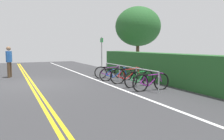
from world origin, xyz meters
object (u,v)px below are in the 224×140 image
bicycle_3 (139,79)px  tree_near_left (138,27)px  sign_post_near (102,53)px  bicycle_1 (116,74)px  bicycle_2 (129,76)px  pedestrian (9,60)px  bicycle_4 (151,82)px  bike_rack (127,71)px  bicycle_0 (110,72)px

bicycle_3 → tree_near_left: 7.41m
sign_post_near → bicycle_3: bearing=1.8°
sign_post_near → tree_near_left: bearing=118.6°
bicycle_1 → bicycle_2: bicycle_2 is taller
bicycle_3 → pedestrian: bearing=-137.2°
sign_post_near → tree_near_left: 4.50m
bicycle_1 → sign_post_near: size_ratio=0.76×
bicycle_4 → sign_post_near: (-4.90, -0.05, 1.01)m
bike_rack → bicycle_3: bike_rack is taller
bicycle_1 → sign_post_near: (-2.02, 0.05, 1.03)m
bicycle_3 → sign_post_near: size_ratio=0.74×
sign_post_near → tree_near_left: (-1.98, 3.63, 1.77)m
bicycle_1 → bicycle_3: bearing=5.3°
bicycle_4 → bicycle_1: bearing=-177.9°
bike_rack → bicycle_0: (-1.91, 0.02, -0.28)m
bicycle_4 → tree_near_left: 8.24m
bicycle_1 → bicycle_4: (2.87, 0.11, 0.02)m
bicycle_0 → pedestrian: (-2.60, -4.93, 0.66)m
bicycle_3 → pedestrian: 7.40m
bike_rack → bicycle_0: 1.93m
bicycle_2 → sign_post_near: bearing=-177.7°
pedestrian → sign_post_near: (1.48, 4.88, 0.36)m
bicycle_1 → bicycle_3: bicycle_3 is taller
bicycle_3 → sign_post_near: bearing=-178.2°
bike_rack → sign_post_near: sign_post_near is taller
bike_rack → pedestrian: (-4.52, -4.91, 0.38)m
bike_rack → bicycle_2: size_ratio=2.66×
bicycle_0 → bicycle_4: 3.78m
bicycle_0 → bicycle_1: bearing=-6.0°
bike_rack → sign_post_near: bearing=-179.6°
bicycle_0 → tree_near_left: 5.51m
bicycle_0 → sign_post_near: sign_post_near is taller
bicycle_0 → bicycle_4: size_ratio=1.02×
bicycle_4 → pedestrian: bearing=-142.3°
bicycle_1 → bicycle_4: size_ratio=1.03×
bicycle_4 → tree_near_left: (-6.88, 3.58, 2.78)m
pedestrian → bicycle_4: bearing=37.7°
sign_post_near → tree_near_left: size_ratio=0.49×
bicycle_0 → bicycle_1: size_ratio=0.99×
tree_near_left → pedestrian: bearing=-86.7°
bike_rack → bicycle_4: bearing=1.0°
bike_rack → bicycle_2: 0.26m
sign_post_near → pedestrian: bearing=-106.9°
bicycle_1 → bicycle_3: 1.92m
bicycle_2 → tree_near_left: size_ratio=0.40×
bicycle_1 → bicycle_4: bearing=2.1°
bicycle_1 → sign_post_near: 2.27m
bike_rack → bicycle_3: bearing=6.7°
bicycle_2 → bicycle_4: (1.88, -0.07, -0.02)m
pedestrian → bicycle_1: bearing=54.0°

